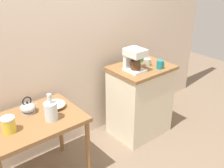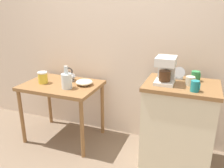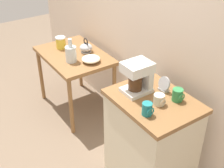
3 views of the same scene
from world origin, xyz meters
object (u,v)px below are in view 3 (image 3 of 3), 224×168
(glass_carafe_vase, at_px, (71,53))
(canister_enamel, at_px, (61,43))
(bowl_stoneware, at_px, (91,59))
(mug_small_cream, at_px, (159,100))
(coffee_maker, at_px, (139,76))
(table_clock, at_px, (164,85))
(teakettle, at_px, (86,48))
(mug_tall_green, at_px, (178,95))
(mug_dark_teal, at_px, (147,109))

(glass_carafe_vase, relative_size, canister_enamel, 1.86)
(bowl_stoneware, bearing_deg, mug_small_cream, -4.33)
(coffee_maker, height_order, table_clock, coffee_maker)
(bowl_stoneware, distance_m, table_clock, 1.06)
(teakettle, height_order, glass_carafe_vase, glass_carafe_vase)
(canister_enamel, bearing_deg, mug_tall_green, 5.90)
(bowl_stoneware, distance_m, coffee_maker, 0.98)
(coffee_maker, relative_size, table_clock, 2.07)
(glass_carafe_vase, bearing_deg, canister_enamel, 171.54)
(canister_enamel, height_order, coffee_maker, coffee_maker)
(canister_enamel, bearing_deg, table_clock, 6.67)
(bowl_stoneware, relative_size, canister_enamel, 1.44)
(canister_enamel, height_order, table_clock, table_clock)
(teakettle, height_order, table_clock, table_clock)
(table_clock, bearing_deg, mug_tall_green, -1.55)
(teakettle, bearing_deg, mug_small_cream, -6.78)
(glass_carafe_vase, xyz_separation_m, mug_dark_teal, (1.34, -0.08, 0.13))
(canister_enamel, distance_m, coffee_maker, 1.44)
(coffee_maker, bearing_deg, table_clock, 56.49)
(canister_enamel, xyz_separation_m, table_clock, (1.53, 0.18, 0.16))
(canister_enamel, xyz_separation_m, mug_small_cream, (1.65, 0.03, 0.15))
(glass_carafe_vase, bearing_deg, teakettle, 114.05)
(teakettle, relative_size, mug_small_cream, 1.94)
(mug_small_cream, xyz_separation_m, table_clock, (-0.12, 0.15, 0.01))
(glass_carafe_vase, height_order, table_clock, table_clock)
(mug_dark_teal, xyz_separation_m, table_clock, (-0.17, 0.31, 0.01))
(mug_tall_green, relative_size, table_clock, 0.79)
(canister_enamel, height_order, mug_small_cream, mug_small_cream)
(glass_carafe_vase, bearing_deg, mug_dark_teal, -3.28)
(coffee_maker, bearing_deg, glass_carafe_vase, -176.67)
(table_clock, bearing_deg, bowl_stoneware, -176.38)
(mug_tall_green, bearing_deg, bowl_stoneware, -177.06)
(glass_carafe_vase, relative_size, mug_tall_green, 2.59)
(mug_tall_green, distance_m, mug_small_cream, 0.16)
(teakettle, xyz_separation_m, coffee_maker, (1.17, -0.18, 0.26))
(glass_carafe_vase, bearing_deg, mug_tall_green, 9.73)
(mug_dark_teal, bearing_deg, canister_enamel, 175.62)
(glass_carafe_vase, distance_m, mug_dark_teal, 1.35)
(coffee_maker, xyz_separation_m, mug_dark_teal, (0.28, -0.14, -0.09))
(teakettle, bearing_deg, bowl_stoneware, -18.16)
(bowl_stoneware, height_order, glass_carafe_vase, glass_carafe_vase)
(mug_dark_teal, bearing_deg, coffee_maker, 153.74)
(glass_carafe_vase, relative_size, coffee_maker, 0.99)
(bowl_stoneware, bearing_deg, coffee_maker, -6.44)
(mug_dark_teal, bearing_deg, mug_tall_green, 91.66)
(canister_enamel, relative_size, mug_tall_green, 1.39)
(mug_tall_green, xyz_separation_m, mug_dark_teal, (0.01, -0.31, -0.00))
(mug_dark_teal, bearing_deg, glass_carafe_vase, 176.72)
(teakettle, distance_m, table_clock, 1.30)
(coffee_maker, distance_m, table_clock, 0.22)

